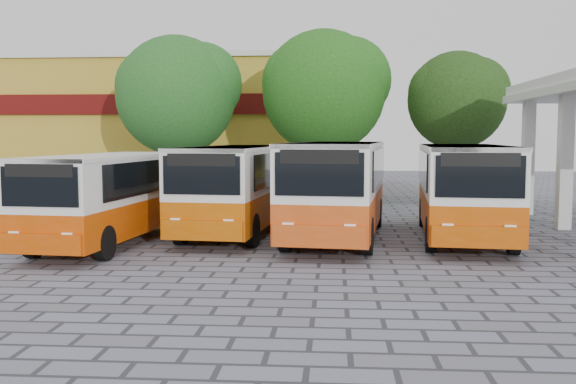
# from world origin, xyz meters

# --- Properties ---
(ground) EXTENTS (90.00, 90.00, 0.00)m
(ground) POSITION_xyz_m (0.00, 0.00, 0.00)
(ground) COLOR slate
(ground) RESTS_ON ground
(shophouse_block) EXTENTS (20.40, 10.40, 8.30)m
(shophouse_block) POSITION_xyz_m (-11.00, 25.99, 4.16)
(shophouse_block) COLOR gold
(shophouse_block) RESTS_ON ground
(bus_far_left) EXTENTS (2.98, 7.74, 2.72)m
(bus_far_left) POSITION_xyz_m (-7.07, 1.84, 1.58)
(bus_far_left) COLOR #C83F00
(bus_far_left) RESTS_ON ground
(bus_centre_left) EXTENTS (3.20, 8.34, 2.94)m
(bus_centre_left) POSITION_xyz_m (-3.51, 4.35, 1.70)
(bus_centre_left) COLOR #C15000
(bus_centre_left) RESTS_ON ground
(bus_centre_right) EXTENTS (3.55, 8.78, 3.08)m
(bus_centre_right) POSITION_xyz_m (-0.14, 3.47, 1.78)
(bus_centre_right) COLOR #CC470E
(bus_centre_right) RESTS_ON ground
(bus_far_right) EXTENTS (3.32, 8.51, 2.99)m
(bus_far_right) POSITION_xyz_m (3.86, 3.68, 1.73)
(bus_far_right) COLOR #BE4500
(bus_far_right) RESTS_ON ground
(tree_left) EXTENTS (6.54, 6.23, 8.53)m
(tree_left) POSITION_xyz_m (-8.43, 16.35, 5.62)
(tree_left) COLOR #452F17
(tree_left) RESTS_ON ground
(tree_middle) EXTENTS (6.63, 6.32, 8.73)m
(tree_middle) POSITION_xyz_m (-0.72, 16.24, 5.77)
(tree_middle) COLOR #42311F
(tree_middle) RESTS_ON ground
(tree_right) EXTENTS (5.11, 4.87, 7.50)m
(tree_right) POSITION_xyz_m (5.89, 15.75, 5.23)
(tree_right) COLOR #4B2E15
(tree_right) RESTS_ON ground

